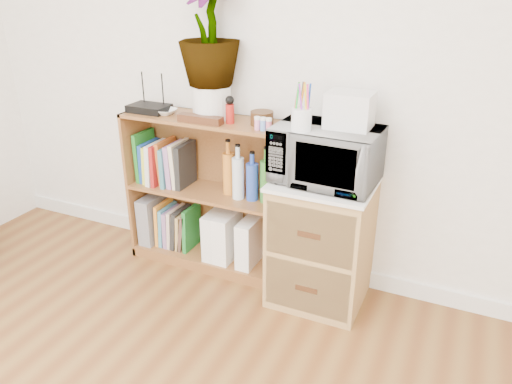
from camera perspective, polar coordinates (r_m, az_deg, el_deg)
The scene contains 21 objects.
skirting_board at distance 3.21m, azimuth 1.48°, elevation -7.30°, with size 4.00×0.02×0.10m, color white.
bookshelf at distance 3.04m, azimuth -5.56°, elevation -0.22°, with size 1.00×0.30×0.95m, color brown.
wicker_unit at distance 2.77m, azimuth 7.45°, elevation -5.80°, with size 0.50×0.45×0.70m, color #9E7542.
microwave at distance 2.54m, azimuth 7.99°, elevation 4.22°, with size 0.52×0.35×0.29m, color silver.
pen_cup at distance 2.42m, azimuth 5.20°, elevation 8.26°, with size 0.10×0.10×0.11m, color white.
small_appliance at distance 2.49m, azimuth 10.67°, elevation 9.21°, with size 0.22×0.18×0.17m, color silver.
router at distance 3.05m, azimuth -12.10°, elevation 9.34°, with size 0.23×0.16×0.04m, color black.
white_bowl at distance 2.98m, azimuth -10.35°, elevation 9.02°, with size 0.13×0.13×0.03m, color white.
plant_pot at distance 2.85m, azimuth -5.08°, elevation 10.24°, with size 0.22×0.22×0.18m, color silver.
potted_plant at distance 2.79m, azimuth -5.38°, elevation 18.07°, with size 0.33×0.33×0.60m, color #336628.
trinket_box at distance 2.78m, azimuth -6.39°, elevation 8.28°, with size 0.26×0.06×0.04m, color #3D2310.
kokeshi_doll at distance 2.75m, azimuth -3.00°, elevation 8.91°, with size 0.05×0.05×0.11m, color #A31914.
wooden_bowl at distance 2.72m, azimuth 0.68°, elevation 8.45°, with size 0.12×0.12×0.07m, color #3C2510.
paint_jars at distance 2.62m, azimuth 0.81°, elevation 7.56°, with size 0.10×0.04×0.05m, color pink.
file_box at distance 3.36m, azimuth -11.59°, elevation -2.88°, with size 0.09×0.25×0.31m, color gray.
magazine_holder_left at distance 3.12m, azimuth -4.48°, elevation -4.77°, with size 0.09×0.24×0.30m, color white.
magazine_holder_mid at distance 3.09m, azimuth -3.24°, elevation -5.04°, with size 0.10×0.24×0.30m, color white.
magazine_holder_right at distance 3.03m, azimuth -0.72°, elevation -5.69°, with size 0.09×0.23×0.29m, color white.
cookbooks at distance 3.13m, azimuth -10.40°, elevation 3.34°, with size 0.33×0.20×0.31m.
liquor_bottles at distance 2.84m, azimuth -0.40°, elevation 2.09°, with size 0.40×0.07×0.32m.
lower_books at distance 3.27m, azimuth -8.92°, elevation -3.90°, with size 0.24×0.19×0.29m.
Camera 1 is at (1.07, -0.29, 1.71)m, focal length 35.00 mm.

